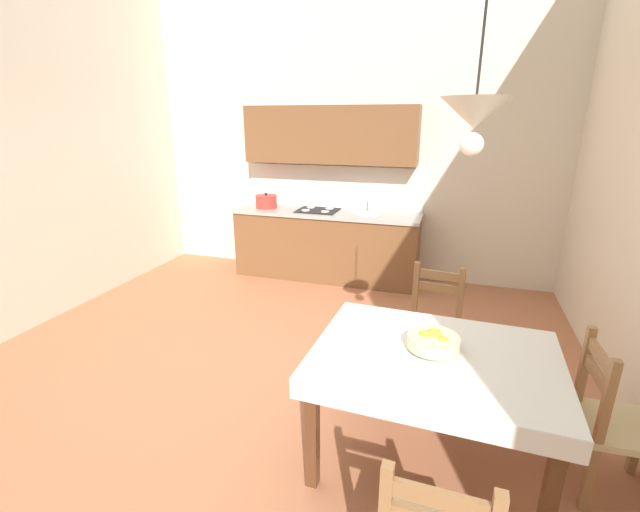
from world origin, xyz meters
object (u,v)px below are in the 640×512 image
fruit_bowl (433,341)px  pendant_lamp (475,115)px  dining_chair_window_side (614,424)px  dining_table (434,371)px  dining_chair_kitchen_side (432,327)px  kitchen_cabinetry (327,214)px

fruit_bowl → pendant_lamp: 1.27m
dining_chair_window_side → dining_table: bearing=-175.8°
dining_chair_window_side → dining_chair_kitchen_side: bearing=139.8°
dining_table → dining_chair_kitchen_side: bearing=93.2°
fruit_bowl → dining_table: bearing=-54.4°
dining_table → dining_chair_window_side: size_ratio=1.54×
kitchen_cabinetry → dining_table: kitchen_cabinetry is taller
dining_table → dining_chair_kitchen_side: 0.97m
dining_chair_kitchen_side → dining_chair_window_side: size_ratio=1.00×
dining_chair_kitchen_side → dining_chair_window_side: (1.03, -0.87, 0.00)m
kitchen_cabinetry → pendant_lamp: size_ratio=3.01×
dining_chair_window_side → fruit_bowl: size_ratio=3.10×
pendant_lamp → kitchen_cabinetry: bearing=117.6°
dining_chair_kitchen_side → pendant_lamp: pendant_lamp is taller
dining_table → pendant_lamp: 1.44m
dining_table → dining_chair_window_side: dining_chair_window_side is taller
pendant_lamp → dining_chair_kitchen_side: bearing=96.8°
dining_chair_window_side → pendant_lamp: (-0.91, -0.20, 1.62)m
dining_table → dining_chair_window_side: (0.98, 0.07, -0.19)m
dining_chair_window_side → pendant_lamp: 1.87m
kitchen_cabinetry → fruit_bowl: 3.32m
dining_table → dining_chair_window_side: bearing=4.2°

